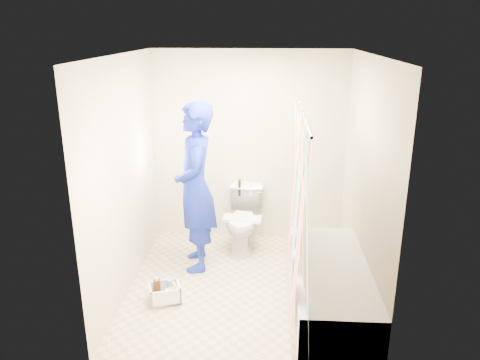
# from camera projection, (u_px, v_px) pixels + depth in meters

# --- Properties ---
(floor) EXTENTS (2.60, 2.60, 0.00)m
(floor) POSITION_uv_depth(u_px,v_px,m) (244.00, 286.00, 5.02)
(floor) COLOR tan
(floor) RESTS_ON ground
(ceiling) EXTENTS (2.40, 2.60, 0.02)m
(ceiling) POSITION_uv_depth(u_px,v_px,m) (244.00, 55.00, 4.27)
(ceiling) COLOR white
(ceiling) RESTS_ON wall_back
(wall_back) EXTENTS (2.40, 0.02, 2.40)m
(wall_back) POSITION_uv_depth(u_px,v_px,m) (250.00, 147.00, 5.87)
(wall_back) COLOR beige
(wall_back) RESTS_ON ground
(wall_front) EXTENTS (2.40, 0.02, 2.40)m
(wall_front) POSITION_uv_depth(u_px,v_px,m) (234.00, 235.00, 3.41)
(wall_front) COLOR beige
(wall_front) RESTS_ON ground
(wall_left) EXTENTS (0.02, 2.60, 2.40)m
(wall_left) POSITION_uv_depth(u_px,v_px,m) (125.00, 177.00, 4.71)
(wall_left) COLOR beige
(wall_left) RESTS_ON ground
(wall_right) EXTENTS (0.02, 2.60, 2.40)m
(wall_right) POSITION_uv_depth(u_px,v_px,m) (366.00, 182.00, 4.57)
(wall_right) COLOR beige
(wall_right) RESTS_ON ground
(bathtub) EXTENTS (0.70, 1.75, 0.50)m
(bathtub) POSITION_uv_depth(u_px,v_px,m) (330.00, 287.00, 4.48)
(bathtub) COLOR silver
(bathtub) RESTS_ON ground
(curtain_rod) EXTENTS (0.02, 1.90, 0.02)m
(curtain_rod) POSITION_uv_depth(u_px,v_px,m) (302.00, 113.00, 3.97)
(curtain_rod) COLOR silver
(curtain_rod) RESTS_ON wall_back
(shower_curtain) EXTENTS (0.06, 1.75, 1.80)m
(shower_curtain) POSITION_uv_depth(u_px,v_px,m) (298.00, 214.00, 4.26)
(shower_curtain) COLOR silver
(shower_curtain) RESTS_ON curtain_rod
(toilet) EXTENTS (0.49, 0.78, 0.76)m
(toilet) POSITION_uv_depth(u_px,v_px,m) (244.00, 220.00, 5.76)
(toilet) COLOR white
(toilet) RESTS_ON ground
(tank_lid) EXTENTS (0.48, 0.24, 0.04)m
(tank_lid) POSITION_uv_depth(u_px,v_px,m) (242.00, 219.00, 5.63)
(tank_lid) COLOR white
(tank_lid) RESTS_ON toilet
(tank_internals) EXTENTS (0.19, 0.06, 0.25)m
(tank_internals) POSITION_uv_depth(u_px,v_px,m) (242.00, 186.00, 5.84)
(tank_internals) COLOR black
(tank_internals) RESTS_ON toilet
(plumber) EXTENTS (0.58, 0.77, 1.90)m
(plumber) POSITION_uv_depth(u_px,v_px,m) (195.00, 188.00, 5.16)
(plumber) COLOR #1015A9
(plumber) RESTS_ON ground
(cleaning_caddy) EXTENTS (0.37, 0.33, 0.23)m
(cleaning_caddy) POSITION_uv_depth(u_px,v_px,m) (166.00, 294.00, 4.71)
(cleaning_caddy) COLOR white
(cleaning_caddy) RESTS_ON ground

